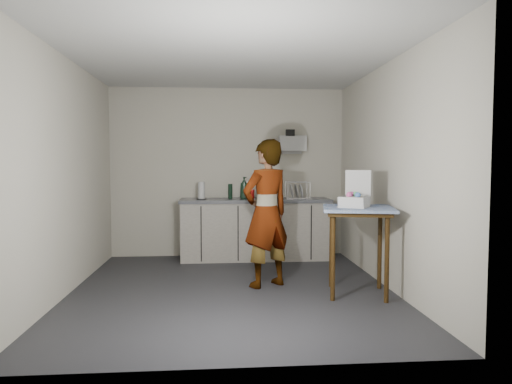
{
  "coord_description": "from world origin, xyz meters",
  "views": [
    {
      "loc": [
        -0.14,
        -5.11,
        1.43
      ],
      "look_at": [
        0.31,
        0.45,
        1.09
      ],
      "focal_mm": 32.0,
      "sensor_mm": 36.0,
      "label": 1
    }
  ],
  "objects": [
    {
      "name": "ground",
      "position": [
        0.0,
        0.0,
        0.0
      ],
      "size": [
        4.0,
        4.0,
        0.0
      ],
      "primitive_type": "plane",
      "color": "#27272C",
      "rests_on": "ground"
    },
    {
      "name": "wall_back",
      "position": [
        0.0,
        1.99,
        1.3
      ],
      "size": [
        3.6,
        0.02,
        2.6
      ],
      "primitive_type": "cube",
      "color": "beige",
      "rests_on": "ground"
    },
    {
      "name": "wall_right",
      "position": [
        1.79,
        0.0,
        1.3
      ],
      "size": [
        0.02,
        4.0,
        2.6
      ],
      "primitive_type": "cube",
      "color": "beige",
      "rests_on": "ground"
    },
    {
      "name": "wall_left",
      "position": [
        -1.79,
        0.0,
        1.3
      ],
      "size": [
        0.02,
        4.0,
        2.6
      ],
      "primitive_type": "cube",
      "color": "beige",
      "rests_on": "ground"
    },
    {
      "name": "ceiling",
      "position": [
        0.0,
        0.0,
        2.6
      ],
      "size": [
        3.6,
        4.0,
        0.01
      ],
      "primitive_type": "cube",
      "color": "silver",
      "rests_on": "wall_back"
    },
    {
      "name": "kitchen_counter",
      "position": [
        0.4,
        1.7,
        0.43
      ],
      "size": [
        2.24,
        0.62,
        0.91
      ],
      "color": "black",
      "rests_on": "ground"
    },
    {
      "name": "wall_shelf",
      "position": [
        1.0,
        1.92,
        1.75
      ],
      "size": [
        0.42,
        0.18,
        0.37
      ],
      "color": "silver",
      "rests_on": "ground"
    },
    {
      "name": "side_table",
      "position": [
        1.37,
        -0.28,
        0.84
      ],
      "size": [
        0.89,
        0.89,
        0.96
      ],
      "rotation": [
        0.0,
        0.0,
        -0.22
      ],
      "color": "#3E250E",
      "rests_on": "ground"
    },
    {
      "name": "standing_man",
      "position": [
        0.41,
        0.13,
        0.86
      ],
      "size": [
        0.75,
        0.67,
        1.72
      ],
      "primitive_type": "imported",
      "rotation": [
        0.0,
        0.0,
        3.68
      ],
      "color": "#B2A593",
      "rests_on": "ground"
    },
    {
      "name": "soap_bottle",
      "position": [
        0.23,
        1.66,
        1.08
      ],
      "size": [
        0.18,
        0.18,
        0.33
      ],
      "primitive_type": "imported",
      "rotation": [
        0.0,
        0.0,
        0.54
      ],
      "color": "black",
      "rests_on": "kitchen_counter"
    },
    {
      "name": "soda_can",
      "position": [
        0.36,
        1.75,
        0.98
      ],
      "size": [
        0.07,
        0.07,
        0.13
      ],
      "primitive_type": "cylinder",
      "color": "red",
      "rests_on": "kitchen_counter"
    },
    {
      "name": "dark_bottle",
      "position": [
        0.03,
        1.72,
        1.02
      ],
      "size": [
        0.06,
        0.06,
        0.22
      ],
      "primitive_type": "cylinder",
      "color": "black",
      "rests_on": "kitchen_counter"
    },
    {
      "name": "paper_towel",
      "position": [
        -0.4,
        1.62,
        1.03
      ],
      "size": [
        0.14,
        0.14,
        0.26
      ],
      "color": "black",
      "rests_on": "kitchen_counter"
    },
    {
      "name": "dish_rack",
      "position": [
        1.03,
        1.68,
        0.97
      ],
      "size": [
        0.37,
        0.28,
        0.26
      ],
      "color": "white",
      "rests_on": "kitchen_counter"
    },
    {
      "name": "bakery_box",
      "position": [
        1.33,
        -0.29,
        1.05
      ],
      "size": [
        0.4,
        0.4,
        0.4
      ],
      "rotation": [
        0.0,
        0.0,
        -0.56
      ],
      "color": "silver",
      "rests_on": "side_table"
    }
  ]
}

